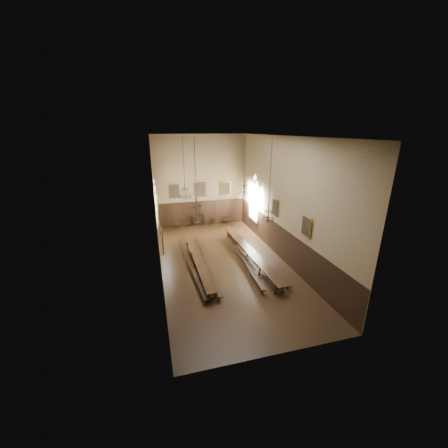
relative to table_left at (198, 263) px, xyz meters
name	(u,v)px	position (x,y,z in m)	size (l,w,h in m)	color
floor	(223,263)	(1.92, 0.12, -0.37)	(9.00, 18.00, 0.02)	black
ceiling	(223,136)	(1.92, 0.12, 8.65)	(9.00, 18.00, 0.02)	black
wall_back	(200,182)	(1.92, 9.13, 4.14)	(9.00, 0.02, 9.00)	#847151
wall_front	(284,263)	(1.92, -8.89, 4.14)	(9.00, 0.02, 9.00)	#847151
wall_left	(156,209)	(-2.59, 0.12, 4.14)	(0.02, 18.00, 9.00)	#847151
wall_right	(283,200)	(6.43, 0.12, 4.14)	(0.02, 18.00, 9.00)	#847151
wainscot_panelling	(223,248)	(1.92, 0.12, 0.89)	(9.00, 18.00, 2.50)	black
table_left	(198,263)	(0.00, 0.00, 0.00)	(0.66, 9.16, 0.71)	black
table_right	(250,256)	(3.95, 0.05, 0.05)	(1.06, 10.46, 0.81)	black
bench_left_outer	(190,265)	(-0.57, -0.04, -0.09)	(0.75, 9.25, 0.42)	black
bench_left_inner	(205,263)	(0.53, 0.06, -0.09)	(0.36, 9.39, 0.42)	black
bench_right_inner	(242,258)	(3.37, 0.08, -0.09)	(0.77, 9.40, 0.42)	black
bench_right_outer	(256,255)	(4.56, 0.23, -0.08)	(0.87, 9.80, 0.44)	black
chair_1	(177,225)	(-0.61, 8.65, -0.06)	(0.53, 0.53, 0.99)	black
chair_2	(188,225)	(0.52, 8.67, -0.08)	(0.51, 0.51, 0.92)	black
chair_3	(197,224)	(1.44, 8.67, -0.05)	(0.56, 0.56, 1.02)	black
chair_4	(207,223)	(2.43, 8.68, -0.06)	(0.46, 0.46, 1.00)	black
chair_5	(215,222)	(3.33, 8.64, -0.07)	(0.45, 0.45, 0.94)	black
chair_6	(226,222)	(4.42, 8.59, -0.09)	(0.49, 0.49, 0.88)	black
chandelier_back_left	(185,193)	(-0.40, 2.39, 4.62)	(0.85, 0.85, 4.46)	black
chandelier_back_right	(244,188)	(4.15, 2.24, 4.76)	(0.76, 0.76, 4.34)	black
chandelier_front_left	(197,212)	(-0.36, -2.37, 4.53)	(0.93, 0.93, 4.56)	black
chandelier_front_right	(268,213)	(4.12, -2.43, 4.13)	(0.76, 0.76, 5.04)	black
portrait_back_0	(174,191)	(-0.68, 9.00, 3.34)	(1.10, 0.12, 1.40)	#AA8229
portrait_back_1	(200,190)	(1.92, 9.00, 3.34)	(1.10, 0.12, 1.40)	#AA8229
portrait_back_2	(225,188)	(4.52, 9.00, 3.34)	(1.10, 0.12, 1.40)	#AA8229
portrait_left_0	(159,217)	(-2.46, 1.12, 3.34)	(0.12, 1.00, 1.30)	#AA8229
portrait_left_1	(162,241)	(-2.46, -3.38, 3.34)	(0.12, 1.00, 1.30)	#AA8229
portrait_right_0	(275,208)	(6.30, 1.12, 3.34)	(0.12, 1.00, 1.30)	#AA8229
portrait_right_1	(306,227)	(6.30, -3.38, 3.34)	(0.12, 1.00, 1.30)	#AA8229
window_right	(254,198)	(6.35, 5.62, 3.04)	(0.20, 2.20, 4.60)	white
window_left	(156,204)	(-2.51, 5.62, 3.04)	(0.20, 2.20, 4.60)	white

